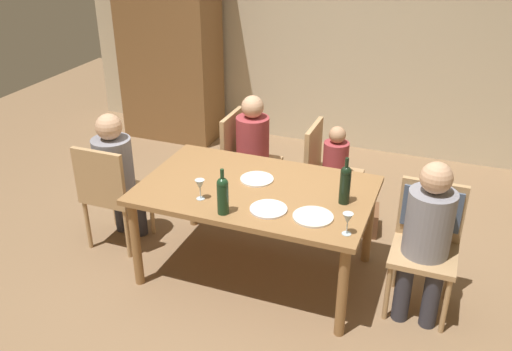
{
  "coord_description": "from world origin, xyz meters",
  "views": [
    {
      "loc": [
        1.27,
        -3.3,
        2.63
      ],
      "look_at": [
        0.0,
        0.0,
        0.84
      ],
      "focal_mm": 38.69,
      "sensor_mm": 36.0,
      "label": 1
    }
  ],
  "objects_px": {
    "armoire_cabinet": "(170,46)",
    "wine_glass_centre": "(200,185)",
    "person_man_guest": "(428,231)",
    "dinner_plate_guest_left": "(313,217)",
    "person_child_small": "(338,168)",
    "wine_glass_near_left": "(348,219)",
    "wine_bottle_tall_green": "(345,183)",
    "chair_left_end": "(110,190)",
    "wine_bottle_dark_red": "(223,194)",
    "chair_far_left": "(244,155)",
    "dinner_plate_host": "(257,179)",
    "chair_far_right": "(325,169)",
    "person_man_bearded": "(116,170)",
    "dinner_plate_guest_right": "(269,209)",
    "dining_table": "(256,197)",
    "person_woman_host": "(255,146)",
    "chair_right_end": "(428,228)",
    "handbag": "(371,220)"
  },
  "relations": [
    {
      "from": "person_man_guest",
      "to": "wine_glass_centre",
      "type": "distance_m",
      "value": 1.56
    },
    {
      "from": "person_man_bearded",
      "to": "wine_bottle_tall_green",
      "type": "height_order",
      "value": "person_man_bearded"
    },
    {
      "from": "person_child_small",
      "to": "dinner_plate_guest_right",
      "type": "xyz_separation_m",
      "value": [
        -0.21,
        -1.17,
        0.19
      ]
    },
    {
      "from": "armoire_cabinet",
      "to": "dining_table",
      "type": "bearing_deg",
      "value": -49.5
    },
    {
      "from": "person_man_bearded",
      "to": "wine_bottle_dark_red",
      "type": "relative_size",
      "value": 3.51
    },
    {
      "from": "wine_bottle_tall_green",
      "to": "armoire_cabinet",
      "type": "bearing_deg",
      "value": 138.85
    },
    {
      "from": "wine_glass_near_left",
      "to": "wine_bottle_tall_green",
      "type": "bearing_deg",
      "value": 105.45
    },
    {
      "from": "dinner_plate_host",
      "to": "handbag",
      "type": "distance_m",
      "value": 1.27
    },
    {
      "from": "person_woman_host",
      "to": "person_child_small",
      "type": "height_order",
      "value": "person_woman_host"
    },
    {
      "from": "wine_glass_near_left",
      "to": "wine_glass_centre",
      "type": "distance_m",
      "value": 1.06
    },
    {
      "from": "wine_glass_centre",
      "to": "handbag",
      "type": "relative_size",
      "value": 0.53
    },
    {
      "from": "armoire_cabinet",
      "to": "dinner_plate_host",
      "type": "distance_m",
      "value": 2.9
    },
    {
      "from": "armoire_cabinet",
      "to": "person_man_guest",
      "type": "relative_size",
      "value": 1.9
    },
    {
      "from": "wine_bottle_dark_red",
      "to": "wine_glass_centre",
      "type": "distance_m",
      "value": 0.26
    },
    {
      "from": "person_man_bearded",
      "to": "armoire_cabinet",
      "type": "bearing_deg",
      "value": 107.75
    },
    {
      "from": "chair_left_end",
      "to": "wine_bottle_dark_red",
      "type": "bearing_deg",
      "value": -15.88
    },
    {
      "from": "chair_left_end",
      "to": "wine_glass_centre",
      "type": "relative_size",
      "value": 6.17
    },
    {
      "from": "person_child_small",
      "to": "dinner_plate_guest_right",
      "type": "bearing_deg",
      "value": -10.13
    },
    {
      "from": "person_child_small",
      "to": "person_man_guest",
      "type": "bearing_deg",
      "value": 41.37
    },
    {
      "from": "dinner_plate_guest_left",
      "to": "person_child_small",
      "type": "bearing_deg",
      "value": 94.85
    },
    {
      "from": "person_man_guest",
      "to": "wine_bottle_dark_red",
      "type": "bearing_deg",
      "value": 16.61
    },
    {
      "from": "wine_bottle_dark_red",
      "to": "wine_glass_centre",
      "type": "bearing_deg",
      "value": 152.06
    },
    {
      "from": "chair_far_left",
      "to": "dinner_plate_host",
      "type": "distance_m",
      "value": 0.92
    },
    {
      "from": "chair_right_end",
      "to": "wine_glass_near_left",
      "type": "xyz_separation_m",
      "value": [
        -0.47,
        -0.5,
        0.25
      ]
    },
    {
      "from": "wine_bottle_dark_red",
      "to": "dinner_plate_host",
      "type": "bearing_deg",
      "value": 85.91
    },
    {
      "from": "dining_table",
      "to": "chair_far_left",
      "type": "distance_m",
      "value": 1.03
    },
    {
      "from": "chair_left_end",
      "to": "chair_far_right",
      "type": "xyz_separation_m",
      "value": [
        1.52,
        0.99,
        0.0
      ]
    },
    {
      "from": "dining_table",
      "to": "person_child_small",
      "type": "bearing_deg",
      "value": 65.97
    },
    {
      "from": "armoire_cabinet",
      "to": "wine_glass_centre",
      "type": "height_order",
      "value": "armoire_cabinet"
    },
    {
      "from": "person_woman_host",
      "to": "wine_bottle_tall_green",
      "type": "bearing_deg",
      "value": 48.25
    },
    {
      "from": "person_woman_host",
      "to": "wine_glass_near_left",
      "type": "bearing_deg",
      "value": 40.89
    },
    {
      "from": "armoire_cabinet",
      "to": "wine_bottle_dark_red",
      "type": "distance_m",
      "value": 3.28
    },
    {
      "from": "person_man_bearded",
      "to": "chair_far_left",
      "type": "bearing_deg",
      "value": 49.28
    },
    {
      "from": "person_man_guest",
      "to": "wine_glass_near_left",
      "type": "distance_m",
      "value": 0.61
    },
    {
      "from": "chair_right_end",
      "to": "dinner_plate_guest_left",
      "type": "relative_size",
      "value": 3.4
    },
    {
      "from": "wine_bottle_dark_red",
      "to": "dinner_plate_guest_left",
      "type": "xyz_separation_m",
      "value": [
        0.58,
        0.16,
        -0.14
      ]
    },
    {
      "from": "handbag",
      "to": "wine_bottle_tall_green",
      "type": "bearing_deg",
      "value": -95.38
    },
    {
      "from": "wine_glass_centre",
      "to": "handbag",
      "type": "bearing_deg",
      "value": 49.2
    },
    {
      "from": "chair_far_left",
      "to": "chair_far_right",
      "type": "relative_size",
      "value": 1.0
    },
    {
      "from": "chair_right_end",
      "to": "dinner_plate_guest_right",
      "type": "height_order",
      "value": "chair_right_end"
    },
    {
      "from": "chair_far_left",
      "to": "wine_bottle_tall_green",
      "type": "relative_size",
      "value": 2.7
    },
    {
      "from": "person_man_guest",
      "to": "handbag",
      "type": "distance_m",
      "value": 1.19
    },
    {
      "from": "armoire_cabinet",
      "to": "chair_right_end",
      "type": "xyz_separation_m",
      "value": [
        3.17,
        -2.15,
        -0.5
      ]
    },
    {
      "from": "chair_left_end",
      "to": "wine_glass_centre",
      "type": "distance_m",
      "value": 0.99
    },
    {
      "from": "wine_bottle_tall_green",
      "to": "dinner_plate_host",
      "type": "bearing_deg",
      "value": 171.24
    },
    {
      "from": "person_woman_host",
      "to": "person_man_bearded",
      "type": "xyz_separation_m",
      "value": [
        -0.87,
        -0.88,
        0.02
      ]
    },
    {
      "from": "wine_glass_centre",
      "to": "dinner_plate_guest_right",
      "type": "height_order",
      "value": "wine_glass_centre"
    },
    {
      "from": "chair_far_right",
      "to": "wine_glass_near_left",
      "type": "xyz_separation_m",
      "value": [
        0.46,
        -1.28,
        0.31
      ]
    },
    {
      "from": "dining_table",
      "to": "chair_far_right",
      "type": "bearing_deg",
      "value": 72.1
    },
    {
      "from": "dinner_plate_guest_right",
      "to": "person_man_bearded",
      "type": "bearing_deg",
      "value": 168.28
    }
  ]
}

